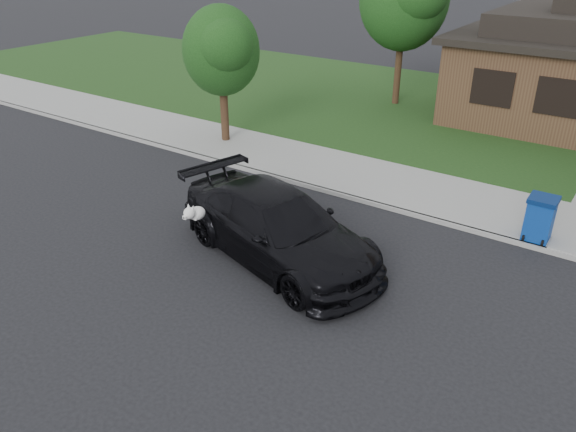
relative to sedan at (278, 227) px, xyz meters
The scene contains 7 objects.
ground 1.58m from the sedan, 10.99° to the left, with size 120.00×120.00×0.00m, color black.
sidewalk 5.48m from the sedan, 75.75° to the left, with size 60.00×3.00×0.12m, color gray.
curb 4.06m from the sedan, 70.44° to the left, with size 60.00×0.12×0.12m, color gray.
lawn 13.35m from the sedan, 84.25° to the left, with size 60.00×13.00×0.13m, color #193814.
sedan is the anchor object (origin of this frame).
recycling_bin 6.28m from the sedan, 40.91° to the left, with size 0.66×0.70×1.09m.
tree_2 8.45m from the sedan, 138.38° to the left, with size 2.73×2.60×4.59m.
Camera 1 is at (5.17, -9.37, 6.77)m, focal length 35.00 mm.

